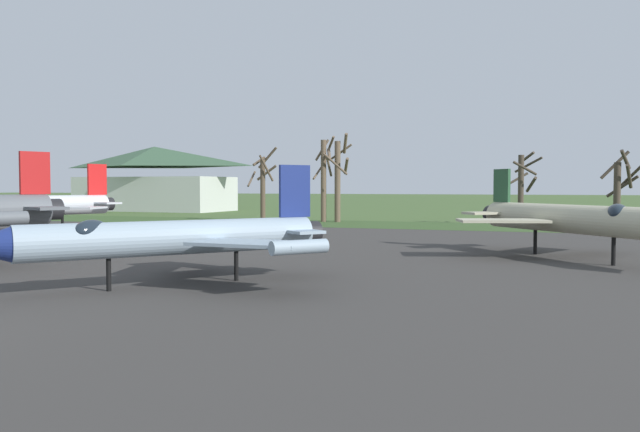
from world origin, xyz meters
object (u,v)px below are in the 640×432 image
jet_fighter_front_left (25,205)px  jet_fighter_rear_left (575,219)px  jet_fighter_front_right (170,237)px  visitor_building (155,179)px

jet_fighter_front_left → jet_fighter_rear_left: size_ratio=1.22×
jet_fighter_front_left → jet_fighter_front_right: 31.10m
jet_fighter_front_left → jet_fighter_rear_left: jet_fighter_front_left is taller
jet_fighter_rear_left → visitor_building: (-60.21, 50.79, 2.75)m
jet_fighter_rear_left → jet_fighter_front_right: bearing=-133.9°
visitor_building → jet_fighter_rear_left: bearing=-40.1°
jet_fighter_front_left → jet_fighter_front_right: jet_fighter_front_left is taller
jet_fighter_front_left → jet_fighter_front_right: bearing=-36.1°
jet_fighter_front_right → jet_fighter_rear_left: bearing=46.1°
jet_fighter_front_left → jet_fighter_rear_left: 39.49m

